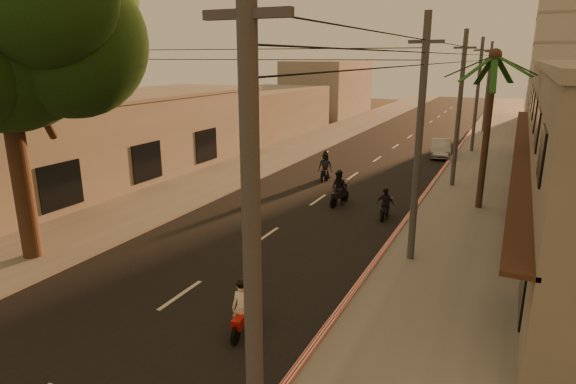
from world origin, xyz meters
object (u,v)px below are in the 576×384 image
scooter_red (242,310)px  parked_car (441,148)px  broadleaf_tree (10,27)px  palm_tree (494,65)px  scooter_mid_a (339,189)px  scooter_mid_b (385,205)px  scooter_far_a (325,167)px

scooter_red → parked_car: scooter_red is taller
scooter_red → broadleaf_tree: bearing=162.9°
palm_tree → scooter_mid_a: bearing=-160.5°
scooter_mid_b → scooter_far_a: size_ratio=0.84×
scooter_red → scooter_mid_a: size_ratio=0.88×
parked_car → palm_tree: bearing=-82.5°
scooter_red → scooter_far_a: size_ratio=0.90×
scooter_mid_a → scooter_red: bearing=-74.8°
broadleaf_tree → scooter_far_a: size_ratio=6.34×
scooter_red → scooter_mid_b: (1.06, 11.52, -0.04)m
palm_tree → scooter_mid_b: palm_tree is taller
scooter_far_a → scooter_red: bearing=-85.6°
palm_tree → parked_car: bearing=106.4°
broadleaf_tree → scooter_far_a: broadleaf_tree is taller
broadleaf_tree → scooter_mid_a: bearing=55.4°
scooter_far_a → palm_tree: bearing=-23.4°
palm_tree → scooter_mid_b: (-3.95, -3.53, -6.45)m
broadleaf_tree → parked_car: bearing=68.2°
parked_car → scooter_mid_b: bearing=-99.3°
palm_tree → scooter_far_a: 11.44m
broadleaf_tree → scooter_far_a: bearing=71.7°
scooter_red → scooter_far_a: (-4.25, 17.37, 0.11)m
broadleaf_tree → scooter_red: bearing=-7.1°
palm_tree → scooter_far_a: (-9.26, 2.32, -6.30)m
broadleaf_tree → scooter_mid_b: broadleaf_tree is taller
palm_tree → scooter_mid_a: size_ratio=4.22×
scooter_far_a → parked_car: (5.42, 10.76, -0.17)m
scooter_mid_b → scooter_far_a: scooter_far_a is taller
palm_tree → parked_car: (-3.84, 13.07, -6.47)m
scooter_mid_a → scooter_far_a: size_ratio=1.02×
broadleaf_tree → scooter_red: 12.38m
scooter_red → scooter_far_a: bearing=93.8°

